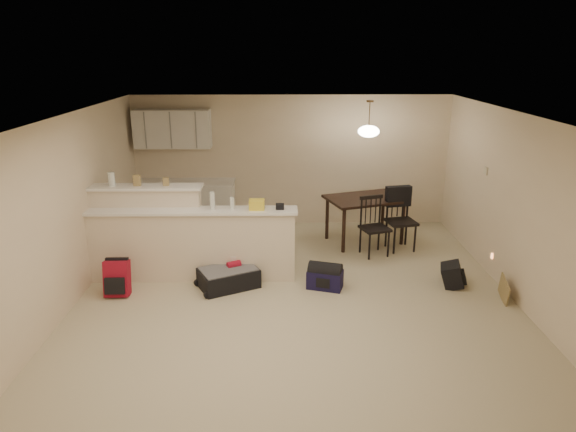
{
  "coord_description": "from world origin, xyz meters",
  "views": [
    {
      "loc": [
        -0.19,
        -6.19,
        3.29
      ],
      "look_at": [
        -0.1,
        0.7,
        1.05
      ],
      "focal_mm": 32.0,
      "sensor_mm": 36.0,
      "label": 1
    }
  ],
  "objects_px": {
    "dining_chair_near": "(375,227)",
    "dining_chair_far": "(401,220)",
    "suitcase": "(229,278)",
    "pendant_lamp": "(369,131)",
    "navy_duffel": "(325,279)",
    "dining_table": "(365,203)",
    "black_daypack": "(452,275)",
    "red_backpack": "(117,278)"
  },
  "relations": [
    {
      "from": "dining_chair_far",
      "to": "red_backpack",
      "type": "height_order",
      "value": "dining_chair_far"
    },
    {
      "from": "navy_duffel",
      "to": "black_daypack",
      "type": "xyz_separation_m",
      "value": [
        1.86,
        0.06,
        0.03
      ]
    },
    {
      "from": "suitcase",
      "to": "red_backpack",
      "type": "bearing_deg",
      "value": 161.96
    },
    {
      "from": "dining_table",
      "to": "black_daypack",
      "type": "height_order",
      "value": "dining_table"
    },
    {
      "from": "pendant_lamp",
      "to": "black_daypack",
      "type": "relative_size",
      "value": 1.67
    },
    {
      "from": "navy_duffel",
      "to": "suitcase",
      "type": "bearing_deg",
      "value": -165.12
    },
    {
      "from": "pendant_lamp",
      "to": "navy_duffel",
      "type": "xyz_separation_m",
      "value": [
        -0.85,
        -1.89,
        -1.85
      ]
    },
    {
      "from": "dining_chair_near",
      "to": "suitcase",
      "type": "relative_size",
      "value": 1.22
    },
    {
      "from": "dining_table",
      "to": "suitcase",
      "type": "bearing_deg",
      "value": -159.36
    },
    {
      "from": "dining_chair_far",
      "to": "navy_duffel",
      "type": "bearing_deg",
      "value": -145.17
    },
    {
      "from": "red_backpack",
      "to": "pendant_lamp",
      "type": "bearing_deg",
      "value": 27.6
    },
    {
      "from": "dining_chair_near",
      "to": "dining_chair_far",
      "type": "distance_m",
      "value": 0.55
    },
    {
      "from": "dining_chair_far",
      "to": "navy_duffel",
      "type": "xyz_separation_m",
      "value": [
        -1.42,
        -1.5,
        -0.39
      ]
    },
    {
      "from": "dining_chair_far",
      "to": "pendant_lamp",
      "type": "bearing_deg",
      "value": 133.81
    },
    {
      "from": "navy_duffel",
      "to": "dining_chair_near",
      "type": "bearing_deg",
      "value": 71.04
    },
    {
      "from": "dining_chair_near",
      "to": "navy_duffel",
      "type": "distance_m",
      "value": 1.6
    },
    {
      "from": "red_backpack",
      "to": "navy_duffel",
      "type": "height_order",
      "value": "red_backpack"
    },
    {
      "from": "dining_chair_near",
      "to": "black_daypack",
      "type": "distance_m",
      "value": 1.56
    },
    {
      "from": "suitcase",
      "to": "black_daypack",
      "type": "relative_size",
      "value": 2.18
    },
    {
      "from": "dining_table",
      "to": "navy_duffel",
      "type": "bearing_deg",
      "value": -132.75
    },
    {
      "from": "pendant_lamp",
      "to": "navy_duffel",
      "type": "relative_size",
      "value": 1.25
    },
    {
      "from": "suitcase",
      "to": "black_daypack",
      "type": "height_order",
      "value": "black_daypack"
    },
    {
      "from": "red_backpack",
      "to": "dining_table",
      "type": "bearing_deg",
      "value": 27.6
    },
    {
      "from": "dining_chair_near",
      "to": "dining_chair_far",
      "type": "height_order",
      "value": "dining_chair_far"
    },
    {
      "from": "dining_table",
      "to": "suitcase",
      "type": "relative_size",
      "value": 1.88
    },
    {
      "from": "dining_table",
      "to": "dining_chair_near",
      "type": "xyz_separation_m",
      "value": [
        0.08,
        -0.63,
        -0.23
      ]
    },
    {
      "from": "suitcase",
      "to": "navy_duffel",
      "type": "distance_m",
      "value": 1.4
    },
    {
      "from": "dining_chair_far",
      "to": "red_backpack",
      "type": "relative_size",
      "value": 2.11
    },
    {
      "from": "dining_chair_far",
      "to": "suitcase",
      "type": "relative_size",
      "value": 1.3
    },
    {
      "from": "pendant_lamp",
      "to": "navy_duffel",
      "type": "bearing_deg",
      "value": -114.21
    },
    {
      "from": "pendant_lamp",
      "to": "suitcase",
      "type": "bearing_deg",
      "value": -140.81
    },
    {
      "from": "suitcase",
      "to": "red_backpack",
      "type": "relative_size",
      "value": 1.62
    },
    {
      "from": "dining_chair_near",
      "to": "suitcase",
      "type": "bearing_deg",
      "value": -171.04
    },
    {
      "from": "dining_chair_near",
      "to": "navy_duffel",
      "type": "height_order",
      "value": "dining_chair_near"
    },
    {
      "from": "dining_table",
      "to": "dining_chair_far",
      "type": "relative_size",
      "value": 1.44
    },
    {
      "from": "suitcase",
      "to": "black_daypack",
      "type": "bearing_deg",
      "value": -26.68
    },
    {
      "from": "dining_chair_near",
      "to": "suitcase",
      "type": "xyz_separation_m",
      "value": [
        -2.32,
        -1.2,
        -0.36
      ]
    },
    {
      "from": "dining_table",
      "to": "dining_chair_far",
      "type": "bearing_deg",
      "value": -52.88
    },
    {
      "from": "dining_chair_far",
      "to": "navy_duffel",
      "type": "height_order",
      "value": "dining_chair_far"
    },
    {
      "from": "suitcase",
      "to": "navy_duffel",
      "type": "relative_size",
      "value": 1.63
    },
    {
      "from": "dining_table",
      "to": "pendant_lamp",
      "type": "xyz_separation_m",
      "value": [
        0.0,
        0.0,
        1.27
      ]
    },
    {
      "from": "dining_table",
      "to": "suitcase",
      "type": "height_order",
      "value": "dining_table"
    }
  ]
}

